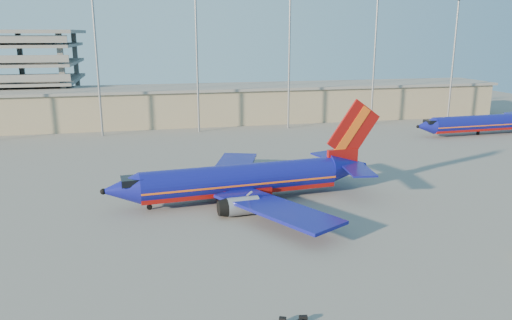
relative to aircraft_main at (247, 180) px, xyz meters
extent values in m
plane|color=slate|center=(4.06, 0.45, -2.63)|extent=(220.00, 220.00, 0.00)
cube|color=gray|center=(14.06, 58.45, 1.37)|extent=(120.00, 15.00, 8.00)
cube|color=slate|center=(14.06, 58.45, 5.57)|extent=(122.00, 16.00, 0.60)
cylinder|color=gray|center=(-20.94, 46.45, 11.37)|extent=(0.44, 0.44, 28.00)
cylinder|color=gray|center=(-0.94, 46.45, 11.37)|extent=(0.44, 0.44, 28.00)
cylinder|color=gray|center=(19.06, 46.45, 11.37)|extent=(0.44, 0.44, 28.00)
cylinder|color=gray|center=(39.06, 46.45, 11.37)|extent=(0.44, 0.44, 28.00)
cylinder|color=gray|center=(59.06, 46.45, 11.37)|extent=(0.44, 0.44, 28.00)
cylinder|color=navy|center=(-0.87, -0.08, 0.17)|extent=(25.12, 6.05, 3.83)
cube|color=maroon|center=(-0.87, -0.08, -0.82)|extent=(25.05, 5.32, 1.35)
cube|color=#FF6015|center=(-0.87, -0.08, -0.09)|extent=(25.12, 6.09, 0.23)
cone|color=navy|center=(-15.42, -1.39, 0.17)|extent=(4.68, 4.21, 3.83)
cube|color=black|center=(-14.08, -1.27, 1.15)|extent=(2.72, 2.91, 0.83)
cone|color=navy|center=(14.20, 1.28, 0.53)|extent=(5.71, 4.30, 3.83)
cube|color=maroon|center=(13.37, 1.20, 1.93)|extent=(4.39, 0.96, 2.28)
cube|color=maroon|center=(14.82, 1.33, 5.56)|extent=(7.61, 1.01, 8.27)
cube|color=#FF6015|center=(14.61, 1.31, 5.56)|extent=(5.08, 0.89, 6.49)
cube|color=navy|center=(13.47, 4.75, 1.10)|extent=(4.93, 7.25, 0.23)
cube|color=navy|center=(14.10, -2.27, 1.10)|extent=(3.88, 6.96, 0.23)
cube|color=navy|center=(-0.14, 9.14, -0.77)|extent=(10.10, 16.88, 0.36)
cube|color=navy|center=(1.50, -9.02, -0.77)|extent=(12.35, 16.55, 0.36)
cube|color=maroon|center=(-0.35, -0.03, -1.23)|extent=(6.55, 4.58, 1.04)
cylinder|color=gray|center=(-2.59, 5.18, -1.44)|extent=(3.91, 2.50, 2.18)
cylinder|color=gray|center=(-1.62, -5.56, -1.44)|extent=(3.91, 2.50, 2.18)
cylinder|color=gray|center=(-12.22, -1.10, -2.06)|extent=(0.27, 0.27, 1.14)
cylinder|color=black|center=(-12.22, -1.10, -2.30)|extent=(0.68, 0.32, 0.66)
cylinder|color=black|center=(0.44, 2.74, -2.20)|extent=(0.92, 0.65, 0.87)
cylinder|color=black|center=(0.92, -2.62, -2.20)|extent=(0.92, 0.65, 0.87)
cylinder|color=navy|center=(55.74, 30.38, -0.18)|extent=(21.89, 4.37, 3.35)
cube|color=maroon|center=(55.74, 30.38, -1.05)|extent=(21.86, 3.74, 1.18)
cube|color=#FF6015|center=(55.74, 30.38, -0.41)|extent=(21.89, 4.41, 0.20)
cone|color=navy|center=(42.97, 29.78, -0.18)|extent=(3.96, 3.53, 3.35)
cube|color=black|center=(44.15, 29.83, 0.68)|extent=(2.28, 2.46, 0.73)
cylinder|color=black|center=(55.74, 30.38, -2.22)|extent=(0.66, 0.66, 0.82)
cube|color=black|center=(-1.55, -28.26, -2.38)|extent=(0.68, 0.41, 0.50)
camera|label=1|loc=(-12.12, -59.43, 18.10)|focal=35.00mm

